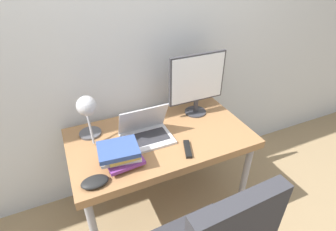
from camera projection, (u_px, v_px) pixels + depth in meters
name	position (u px, v px, depth m)	size (l,w,h in m)	color
wall_back	(136.00, 44.00, 1.94)	(8.00, 0.05, 2.60)	silver
desk	(160.00, 143.00, 1.94)	(1.30, 0.74, 0.76)	#996B42
laptop	(146.00, 132.00, 1.85)	(0.35, 0.26, 0.25)	silver
monitor	(197.00, 82.00, 2.02)	(0.47, 0.18, 0.50)	#333338
desk_lamp	(87.00, 111.00, 1.68)	(0.16, 0.28, 0.38)	#4C4C51
book_stack	(121.00, 155.00, 1.61)	(0.27, 0.22, 0.14)	gold
tv_remote	(188.00, 149.00, 1.76)	(0.10, 0.18, 0.02)	black
game_controller	(95.00, 182.00, 1.50)	(0.16, 0.11, 0.04)	black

